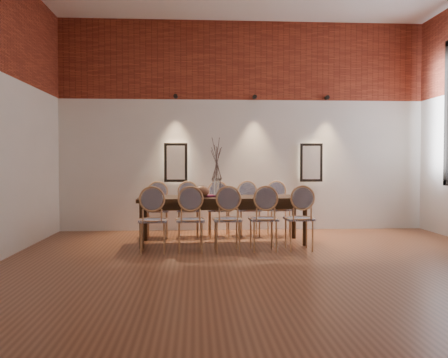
{
  "coord_description": "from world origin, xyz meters",
  "views": [
    {
      "loc": [
        -0.92,
        -5.59,
        1.3
      ],
      "look_at": [
        -0.49,
        1.61,
        1.05
      ],
      "focal_mm": 38.0,
      "sensor_mm": 36.0,
      "label": 1
    }
  ],
  "objects": [
    {
      "name": "niche_right",
      "position": [
        1.3,
        3.45,
        1.3
      ],
      "size": [
        0.36,
        0.06,
        0.66
      ],
      "primitive_type": "cube",
      "color": "#FFEAC6",
      "rests_on": "wall_back"
    },
    {
      "name": "spot_fixture_left",
      "position": [
        -1.3,
        3.42,
        2.55
      ],
      "size": [
        0.08,
        0.1,
        0.08
      ],
      "primitive_type": "cylinder",
      "rotation": [
        1.57,
        0.0,
        0.0
      ],
      "color": "black",
      "rests_on": "wall_back"
    },
    {
      "name": "chair_near_c",
      "position": [
        -0.47,
        1.29,
        0.47
      ],
      "size": [
        0.46,
        0.46,
        0.94
      ],
      "primitive_type": null,
      "rotation": [
        0.0,
        0.0,
        0.04
      ],
      "color": "tan",
      "rests_on": "floor"
    },
    {
      "name": "wall_back",
      "position": [
        0.0,
        3.55,
        2.0
      ],
      "size": [
        7.0,
        0.1,
        4.0
      ],
      "primitive_type": "cube",
      "color": "silver",
      "rests_on": "ground"
    },
    {
      "name": "chair_far_e",
      "position": [
        0.55,
        2.76,
        0.47
      ],
      "size": [
        0.46,
        0.46,
        0.94
      ],
      "primitive_type": null,
      "rotation": [
        0.0,
        0.0,
        3.18
      ],
      "color": "tan",
      "rests_on": "floor"
    },
    {
      "name": "chair_far_a",
      "position": [
        -1.59,
        2.68,
        0.47
      ],
      "size": [
        0.46,
        0.46,
        0.94
      ],
      "primitive_type": null,
      "rotation": [
        0.0,
        0.0,
        3.18
      ],
      "color": "tan",
      "rests_on": "floor"
    },
    {
      "name": "chair_near_a",
      "position": [
        -1.54,
        1.25,
        0.47
      ],
      "size": [
        0.46,
        0.46,
        0.94
      ],
      "primitive_type": null,
      "rotation": [
        0.0,
        0.0,
        0.04
      ],
      "color": "tan",
      "rests_on": "floor"
    },
    {
      "name": "chair_near_b",
      "position": [
        -1.0,
        1.27,
        0.47
      ],
      "size": [
        0.46,
        0.46,
        0.94
      ],
      "primitive_type": null,
      "rotation": [
        0.0,
        0.0,
        0.04
      ],
      "color": "tan",
      "rests_on": "floor"
    },
    {
      "name": "chair_far_b",
      "position": [
        -1.06,
        2.7,
        0.47
      ],
      "size": [
        0.46,
        0.46,
        0.94
      ],
      "primitive_type": null,
      "rotation": [
        0.0,
        0.0,
        3.18
      ],
      "color": "tan",
      "rests_on": "floor"
    },
    {
      "name": "bowl",
      "position": [
        -0.83,
        1.94,
        0.84
      ],
      "size": [
        0.24,
        0.24,
        0.18
      ],
      "primitive_type": "ellipsoid",
      "color": "brown",
      "rests_on": "dining_table"
    },
    {
      "name": "chair_near_e",
      "position": [
        0.61,
        1.33,
        0.47
      ],
      "size": [
        0.46,
        0.46,
        0.94
      ],
      "primitive_type": null,
      "rotation": [
        0.0,
        0.0,
        0.04
      ],
      "color": "tan",
      "rests_on": "floor"
    },
    {
      "name": "chair_far_c",
      "position": [
        -0.52,
        2.72,
        0.47
      ],
      "size": [
        0.46,
        0.46,
        0.94
      ],
      "primitive_type": null,
      "rotation": [
        0.0,
        0.0,
        3.18
      ],
      "color": "tan",
      "rests_on": "floor"
    },
    {
      "name": "floor",
      "position": [
        0.0,
        0.0,
        -0.01
      ],
      "size": [
        7.0,
        7.0,
        0.02
      ],
      "primitive_type": "cube",
      "color": "brown",
      "rests_on": "ground"
    },
    {
      "name": "dried_branches",
      "position": [
        -0.59,
        2.0,
        1.35
      ],
      "size": [
        0.5,
        0.5,
        0.7
      ],
      "primitive_type": null,
      "color": "brown",
      "rests_on": "vase"
    },
    {
      "name": "spot_fixture_mid",
      "position": [
        0.2,
        3.42,
        2.55
      ],
      "size": [
        0.08,
        0.1,
        0.08
      ],
      "primitive_type": "cylinder",
      "rotation": [
        1.57,
        0.0,
        0.0
      ],
      "color": "black",
      "rests_on": "wall_back"
    },
    {
      "name": "vase",
      "position": [
        -0.59,
        2.0,
        0.9
      ],
      "size": [
        0.14,
        0.14,
        0.3
      ],
      "primitive_type": "cylinder",
      "color": "silver",
      "rests_on": "dining_table"
    },
    {
      "name": "niche_left",
      "position": [
        -1.3,
        3.45,
        1.3
      ],
      "size": [
        0.36,
        0.06,
        0.66
      ],
      "primitive_type": "cube",
      "color": "#FFEAC6",
      "rests_on": "wall_back"
    },
    {
      "name": "brick_band_back",
      "position": [
        0.0,
        3.48,
        3.25
      ],
      "size": [
        7.0,
        0.02,
        1.5
      ],
      "primitive_type": "cube",
      "color": "maroon",
      "rests_on": "ground"
    },
    {
      "name": "dining_table",
      "position": [
        -0.49,
        2.01,
        0.38
      ],
      "size": [
        2.72,
        0.96,
        0.75
      ],
      "primitive_type": "cube",
      "rotation": [
        0.0,
        0.0,
        0.04
      ],
      "color": "#382212",
      "rests_on": "floor"
    },
    {
      "name": "chair_near_d",
      "position": [
        0.07,
        1.31,
        0.47
      ],
      "size": [
        0.46,
        0.46,
        0.94
      ],
      "primitive_type": null,
      "rotation": [
        0.0,
        0.0,
        0.04
      ],
      "color": "tan",
      "rests_on": "floor"
    },
    {
      "name": "chair_far_d",
      "position": [
        0.02,
        2.74,
        0.47
      ],
      "size": [
        0.46,
        0.46,
        0.94
      ],
      "primitive_type": null,
      "rotation": [
        0.0,
        0.0,
        3.18
      ],
      "color": "tan",
      "rests_on": "floor"
    },
    {
      "name": "wall_front",
      "position": [
        0.0,
        -3.55,
        2.0
      ],
      "size": [
        7.0,
        0.1,
        4.0
      ],
      "primitive_type": "cube",
      "color": "silver",
      "rests_on": "ground"
    },
    {
      "name": "spot_fixture_right",
      "position": [
        1.6,
        3.42,
        2.55
      ],
      "size": [
        0.08,
        0.1,
        0.08
      ],
      "primitive_type": "cylinder",
      "rotation": [
        1.57,
        0.0,
        0.0
      ],
      "color": "black",
      "rests_on": "wall_back"
    },
    {
      "name": "book",
      "position": [
        -0.73,
        2.04,
        0.77
      ],
      "size": [
        0.27,
        0.19,
        0.03
      ],
      "primitive_type": "cube",
      "rotation": [
        0.0,
        0.0,
        0.04
      ],
      "color": "#8B234F",
      "rests_on": "dining_table"
    }
  ]
}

